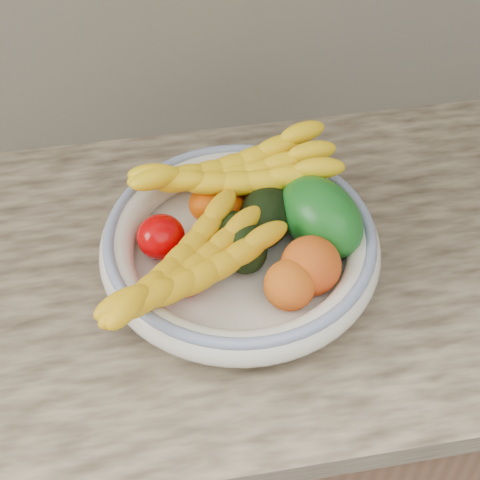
% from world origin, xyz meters
% --- Properties ---
extents(kitchen_counter, '(2.44, 0.66, 1.40)m').
position_xyz_m(kitchen_counter, '(0.00, 1.69, 0.46)').
color(kitchen_counter, brown).
rests_on(kitchen_counter, ground).
extents(fruit_bowl, '(0.39, 0.39, 0.08)m').
position_xyz_m(fruit_bowl, '(0.00, 1.66, 0.95)').
color(fruit_bowl, silver).
rests_on(fruit_bowl, kitchen_counter).
extents(clementine_back_left, '(0.07, 0.07, 0.05)m').
position_xyz_m(clementine_back_left, '(-0.03, 1.74, 0.95)').
color(clementine_back_left, '#EC5F04').
rests_on(clementine_back_left, fruit_bowl).
extents(clementine_back_right, '(0.07, 0.07, 0.05)m').
position_xyz_m(clementine_back_right, '(0.03, 1.77, 0.95)').
color(clementine_back_right, '#EA6004').
rests_on(clementine_back_right, fruit_bowl).
extents(clementine_back_mid, '(0.06, 0.06, 0.04)m').
position_xyz_m(clementine_back_mid, '(-0.00, 1.73, 0.95)').
color(clementine_back_mid, '#E55104').
rests_on(clementine_back_mid, fruit_bowl).
extents(clementine_extra, '(0.05, 0.05, 0.04)m').
position_xyz_m(clementine_extra, '(-0.02, 1.76, 0.95)').
color(clementine_extra, '#F26005').
rests_on(clementine_extra, fruit_bowl).
extents(tomato_left, '(0.07, 0.07, 0.06)m').
position_xyz_m(tomato_left, '(-0.11, 1.68, 0.96)').
color(tomato_left, '#BE0002').
rests_on(tomato_left, fruit_bowl).
extents(tomato_near_left, '(0.07, 0.07, 0.06)m').
position_xyz_m(tomato_near_left, '(-0.08, 1.61, 0.96)').
color(tomato_near_left, '#C00900').
rests_on(tomato_near_left, fruit_bowl).
extents(avocado_center, '(0.09, 0.12, 0.07)m').
position_xyz_m(avocado_center, '(-0.00, 1.65, 0.96)').
color(avocado_center, black).
rests_on(avocado_center, fruit_bowl).
extents(avocado_right, '(0.11, 0.13, 0.07)m').
position_xyz_m(avocado_right, '(0.04, 1.69, 0.96)').
color(avocado_right, black).
rests_on(avocado_right, fruit_bowl).
extents(green_mango, '(0.17, 0.18, 0.13)m').
position_xyz_m(green_mango, '(0.12, 1.67, 0.98)').
color(green_mango, '#105917').
rests_on(green_mango, fruit_bowl).
extents(peach_front, '(0.09, 0.09, 0.07)m').
position_xyz_m(peach_front, '(0.05, 1.57, 0.97)').
color(peach_front, orange).
rests_on(peach_front, fruit_bowl).
extents(peach_right, '(0.09, 0.09, 0.08)m').
position_xyz_m(peach_right, '(0.08, 1.59, 0.97)').
color(peach_right, orange).
rests_on(peach_right, fruit_bowl).
extents(banana_bunch_back, '(0.33, 0.14, 0.09)m').
position_xyz_m(banana_bunch_back, '(0.01, 1.76, 0.99)').
color(banana_bunch_back, yellow).
rests_on(banana_bunch_back, fruit_bowl).
extents(banana_bunch_front, '(0.31, 0.28, 0.08)m').
position_xyz_m(banana_bunch_front, '(-0.08, 1.60, 0.98)').
color(banana_bunch_front, yellow).
rests_on(banana_bunch_front, fruit_bowl).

